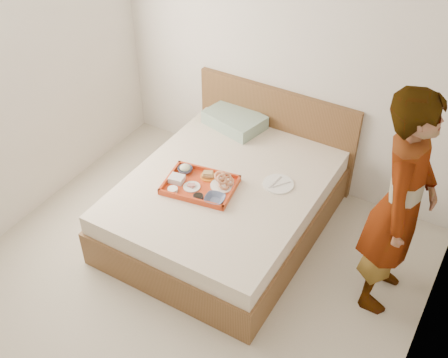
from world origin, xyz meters
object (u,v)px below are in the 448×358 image
Objects in this scene: bed at (225,205)px; tray at (200,185)px; dinner_plate at (278,184)px; person at (400,205)px.

tray is at bearing -129.43° from bed.
bed is at bearing -154.43° from dinner_plate.
tray is 0.32× the size of person.
tray is 1.64m from person.
person is (1.45, -0.02, 0.67)m from bed.
dinner_plate is at bearing 24.05° from tray.
person reaches higher than bed.
dinner_plate is at bearing 25.57° from bed.
tray is (-0.14, -0.17, 0.29)m from bed.
person is at bearing -0.62° from bed.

